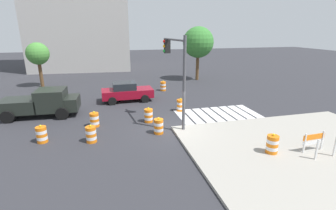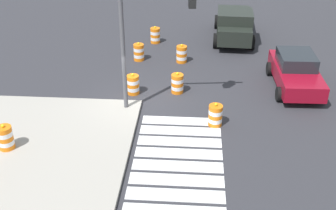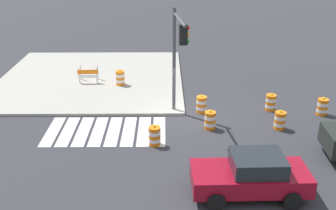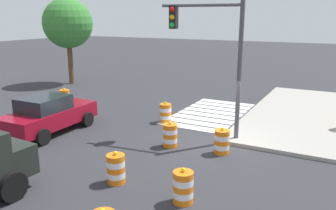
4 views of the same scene
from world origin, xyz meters
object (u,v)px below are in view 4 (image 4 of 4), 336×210
(sports_car, at_px, (48,114))
(traffic_barrel_opposite_curb, at_px, (222,142))
(traffic_barrel_near_corner, at_px, (170,135))
(traffic_barrel_far_curb, at_px, (116,169))
(traffic_barrel_lane_center, at_px, (165,113))
(traffic_light_pole, at_px, (211,43))
(street_tree_streetside_near, at_px, (68,24))
(traffic_barrel_median_near, at_px, (65,98))
(traffic_barrel_crosswalk_end, at_px, (183,187))

(sports_car, relative_size, traffic_barrel_opposite_curb, 4.25)
(traffic_barrel_near_corner, height_order, traffic_barrel_far_curb, same)
(sports_car, bearing_deg, traffic_barrel_lane_center, -46.25)
(traffic_light_pole, distance_m, street_tree_streetside_near, 15.18)
(traffic_barrel_median_near, distance_m, traffic_barrel_lane_center, 6.63)
(sports_car, xyz_separation_m, traffic_barrel_lane_center, (3.66, -3.83, -0.36))
(sports_car, relative_size, traffic_barrel_median_near, 4.25)
(sports_car, xyz_separation_m, traffic_barrel_crosswalk_end, (-2.64, -7.74, -0.36))
(sports_car, relative_size, street_tree_streetside_near, 0.69)
(traffic_light_pole, xyz_separation_m, street_tree_streetside_near, (6.60, 13.66, 0.52))
(traffic_barrel_near_corner, height_order, traffic_light_pole, traffic_light_pole)
(traffic_barrel_far_curb, height_order, traffic_barrel_opposite_curb, same)
(traffic_barrel_far_curb, height_order, traffic_light_pole, traffic_light_pole)
(sports_car, relative_size, traffic_barrel_lane_center, 4.25)
(traffic_barrel_lane_center, distance_m, traffic_barrel_opposite_curb, 4.44)
(traffic_barrel_median_near, xyz_separation_m, traffic_light_pole, (-1.32, -9.27, 3.46))
(sports_car, xyz_separation_m, traffic_barrel_near_corner, (0.93, -5.49, -0.36))
(traffic_barrel_opposite_curb, bearing_deg, traffic_barrel_crosswalk_end, -176.57)
(traffic_barrel_median_near, height_order, traffic_barrel_lane_center, same)
(traffic_light_pole, bearing_deg, traffic_barrel_lane_center, 67.04)
(traffic_barrel_lane_center, xyz_separation_m, traffic_light_pole, (-1.12, -2.65, 3.46))
(traffic_barrel_crosswalk_end, bearing_deg, street_tree_streetside_near, 51.72)
(sports_car, height_order, traffic_barrel_far_curb, sports_car)
(traffic_barrel_median_near, bearing_deg, traffic_light_pole, -98.11)
(traffic_barrel_opposite_curb, xyz_separation_m, street_tree_streetside_near, (7.95, 14.70, 3.98))
(traffic_light_pole, bearing_deg, sports_car, 111.44)
(traffic_barrel_lane_center, distance_m, traffic_light_pole, 4.50)
(traffic_barrel_median_near, relative_size, traffic_light_pole, 0.19)
(traffic_barrel_near_corner, xyz_separation_m, traffic_barrel_far_curb, (-3.47, 0.06, 0.00))
(traffic_barrel_opposite_curb, bearing_deg, sports_car, 98.98)
(traffic_barrel_crosswalk_end, distance_m, traffic_light_pole, 6.36)
(sports_car, distance_m, traffic_barrel_far_curb, 6.01)
(traffic_barrel_opposite_curb, height_order, traffic_light_pole, traffic_light_pole)
(traffic_barrel_opposite_curb, distance_m, street_tree_streetside_near, 17.18)
(traffic_barrel_median_near, xyz_separation_m, traffic_barrel_opposite_curb, (-2.68, -10.31, 0.00))
(sports_car, bearing_deg, traffic_light_pole, -68.56)
(traffic_barrel_crosswalk_end, bearing_deg, traffic_barrel_far_curb, 87.32)
(traffic_barrel_far_curb, xyz_separation_m, street_tree_streetside_near, (11.67, 12.62, 3.98))
(traffic_barrel_crosswalk_end, bearing_deg, traffic_barrel_opposite_curb, 3.43)
(sports_car, xyz_separation_m, traffic_barrel_median_near, (3.86, 2.80, -0.36))
(sports_car, height_order, traffic_barrel_opposite_curb, sports_car)
(traffic_barrel_opposite_curb, relative_size, traffic_light_pole, 0.19)
(traffic_light_pole, relative_size, street_tree_streetside_near, 0.88)
(traffic_barrel_far_curb, distance_m, traffic_light_pole, 6.23)
(traffic_barrel_opposite_curb, bearing_deg, traffic_barrel_near_corner, 97.15)
(traffic_barrel_lane_center, bearing_deg, traffic_barrel_crosswalk_end, -148.18)
(sports_car, distance_m, traffic_barrel_near_corner, 5.58)
(traffic_barrel_opposite_curb, bearing_deg, traffic_light_pole, 37.42)
(traffic_barrel_median_near, bearing_deg, traffic_barrel_near_corner, -109.46)
(traffic_barrel_far_curb, xyz_separation_m, traffic_barrel_opposite_curb, (3.72, -2.08, 0.00))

